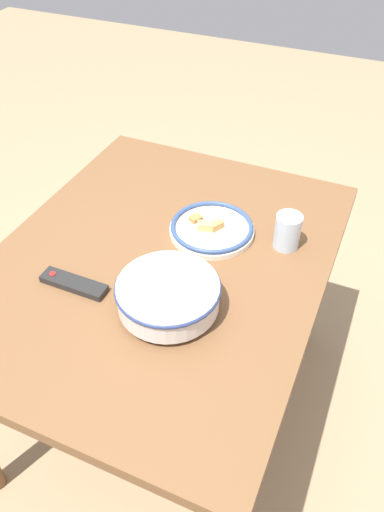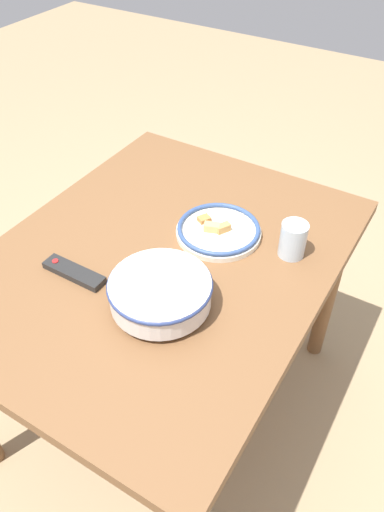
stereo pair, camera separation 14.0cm
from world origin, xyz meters
TOP-DOWN VIEW (x-y plane):
  - ground_plane at (0.00, 0.00)m, footprint 8.00×8.00m
  - dining_table at (0.00, 0.00)m, footprint 1.19×0.94m
  - noodle_bowl at (-0.17, -0.11)m, footprint 0.27×0.27m
  - food_plate at (0.17, -0.10)m, footprint 0.26×0.26m
  - tv_remote at (-0.20, 0.16)m, footprint 0.05×0.19m
  - drinking_glass at (0.20, -0.32)m, footprint 0.08×0.08m

SIDE VIEW (x-z plane):
  - ground_plane at x=0.00m, z-range 0.00..0.00m
  - dining_table at x=0.00m, z-range 0.29..1.05m
  - tv_remote at x=-0.20m, z-range 0.76..0.78m
  - food_plate at x=0.17m, z-range 0.76..0.80m
  - noodle_bowl at x=-0.17m, z-range 0.77..0.86m
  - drinking_glass at x=0.20m, z-range 0.76..0.87m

